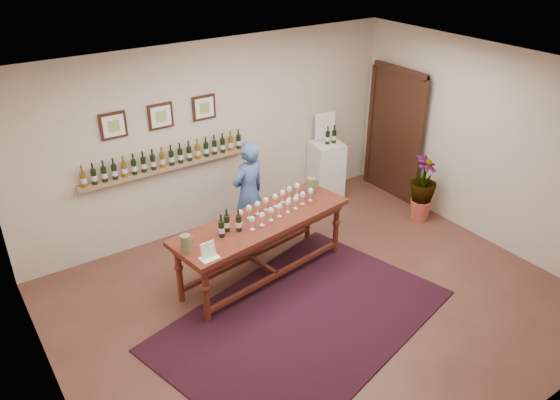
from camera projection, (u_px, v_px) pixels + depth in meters
ground at (316, 303)px, 6.78m from camera, size 6.00×6.00×0.00m
room_shell at (352, 138)px, 8.66m from camera, size 6.00×6.00×6.00m
rug at (303, 319)px, 6.49m from camera, size 3.81×3.01×0.02m
tasting_table at (263, 228)px, 6.96m from camera, size 2.52×1.12×0.86m
table_glasses at (277, 205)px, 7.03m from camera, size 1.43×0.60×0.19m
table_bottles at (228, 222)px, 6.55m from camera, size 0.28×0.16×0.30m
pitcher_left at (186, 244)px, 6.18m from camera, size 0.15×0.15×0.22m
pitcher_right at (311, 186)px, 7.47m from camera, size 0.16×0.16×0.24m
menu_card at (208, 250)px, 6.09m from camera, size 0.22×0.16×0.19m
display_pedestal at (326, 170)px, 9.10m from camera, size 0.56×0.56×0.97m
pedestal_bottles at (331, 135)px, 8.80m from camera, size 0.30×0.13×0.29m
info_sign at (325, 126)px, 8.89m from camera, size 0.35×0.08×0.49m
potted_plant at (423, 189)px, 8.38m from camera, size 0.66×0.66×0.93m
person at (249, 193)px, 7.71m from camera, size 0.64×0.49×1.56m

